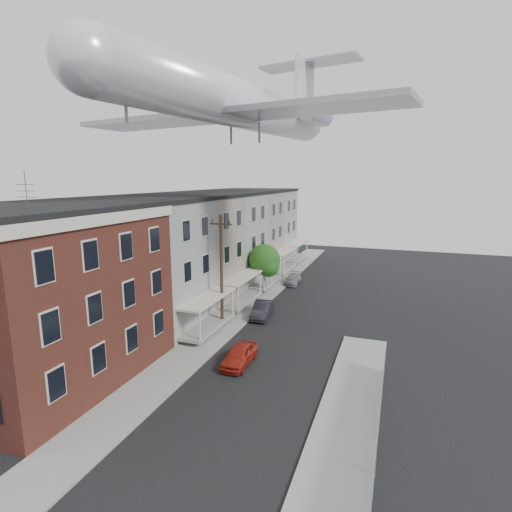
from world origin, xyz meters
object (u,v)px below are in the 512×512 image
(car_far, at_px, (293,279))
(airplane, at_px, (242,104))
(street_tree, at_px, (265,261))
(car_near, at_px, (240,355))
(utility_pole, at_px, (221,270))
(car_mid, at_px, (262,309))

(car_far, distance_m, airplane, 20.74)
(street_tree, distance_m, car_near, 16.22)
(utility_pole, relative_size, car_near, 2.40)
(car_far, bearing_deg, car_mid, -92.72)
(utility_pole, relative_size, airplane, 0.29)
(car_near, height_order, car_mid, car_mid)
(car_mid, height_order, airplane, airplane)
(utility_pole, distance_m, airplane, 13.10)
(street_tree, height_order, airplane, airplane)
(utility_pole, bearing_deg, car_near, -56.18)
(car_far, relative_size, airplane, 0.12)
(car_near, distance_m, airplane, 19.09)
(car_near, distance_m, car_mid, 9.08)
(utility_pole, bearing_deg, car_mid, 55.16)
(utility_pole, height_order, car_mid, utility_pole)
(utility_pole, xyz_separation_m, car_far, (2.00, 14.80, -4.13))
(utility_pole, height_order, airplane, airplane)
(street_tree, bearing_deg, car_far, 71.06)
(airplane, bearing_deg, utility_pole, -103.53)
(street_tree, xyz_separation_m, car_near, (3.47, -15.60, -2.81))
(street_tree, relative_size, airplane, 0.17)
(car_near, xyz_separation_m, car_far, (-1.80, 20.47, -0.09))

